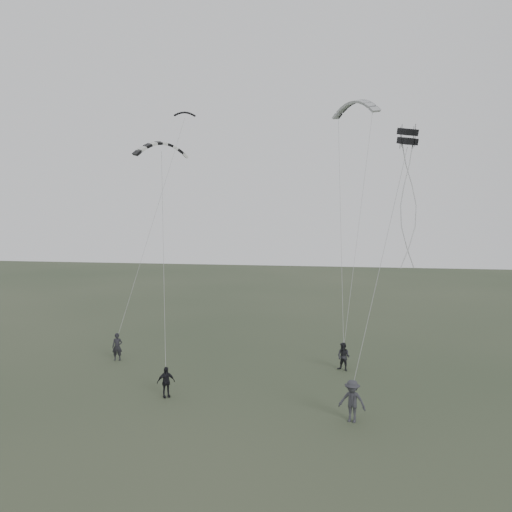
% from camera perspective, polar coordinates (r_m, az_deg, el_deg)
% --- Properties ---
extents(ground, '(140.00, 140.00, 0.00)m').
position_cam_1_polar(ground, '(25.53, -5.43, -16.25)').
color(ground, '#2D3B27').
rests_on(ground, ground).
extents(flyer_left, '(0.71, 0.55, 1.73)m').
position_cam_1_polar(flyer_left, '(33.16, -15.57, -9.96)').
color(flyer_left, black).
rests_on(flyer_left, ground).
extents(flyer_right, '(1.00, 0.93, 1.65)m').
position_cam_1_polar(flyer_right, '(30.38, 9.98, -11.27)').
color(flyer_right, black).
rests_on(flyer_right, ground).
extents(flyer_center, '(0.96, 0.83, 1.54)m').
position_cam_1_polar(flyer_center, '(26.16, -10.26, -13.99)').
color(flyer_center, black).
rests_on(flyer_center, ground).
extents(flyer_far, '(1.35, 0.99, 1.87)m').
position_cam_1_polar(flyer_far, '(23.24, 10.93, -15.96)').
color(flyer_far, '#2D2D33').
rests_on(flyer_far, ground).
extents(kite_dark_small, '(1.64, 1.02, 0.61)m').
position_cam_1_polar(kite_dark_small, '(37.69, -8.15, 15.93)').
color(kite_dark_small, black).
rests_on(kite_dark_small, flyer_left).
extents(kite_pale_large, '(3.68, 3.06, 1.68)m').
position_cam_1_polar(kite_pale_large, '(38.09, 11.27, 16.91)').
color(kite_pale_large, '#97999B').
rests_on(kite_pale_large, flyer_right).
extents(kite_striped, '(3.18, 2.62, 1.37)m').
position_cam_1_polar(kite_striped, '(30.01, -10.77, 12.56)').
color(kite_striped, black).
rests_on(kite_striped, flyer_center).
extents(kite_box, '(1.09, 1.13, 0.90)m').
position_cam_1_polar(kite_box, '(26.00, 16.94, 12.93)').
color(kite_box, black).
rests_on(kite_box, flyer_far).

